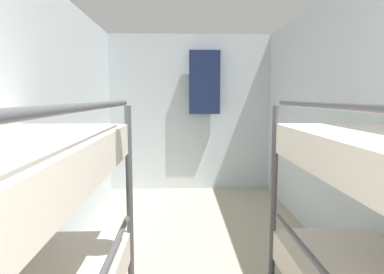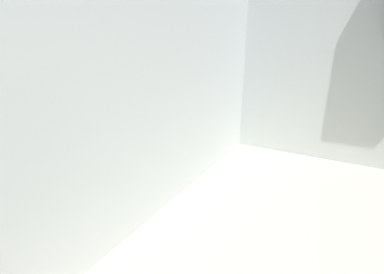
% 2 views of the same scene
% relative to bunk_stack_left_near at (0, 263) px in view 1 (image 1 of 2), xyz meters
% --- Properties ---
extents(wall_left, '(0.06, 5.39, 2.30)m').
position_rel_bunk_stack_left_near_xyz_m(wall_left, '(-0.39, 1.19, 0.38)').
color(wall_left, silver).
rests_on(wall_left, ground_plane).
extents(wall_right, '(0.06, 5.39, 2.30)m').
position_rel_bunk_stack_left_near_xyz_m(wall_right, '(2.05, 1.19, 0.38)').
color(wall_right, silver).
rests_on(wall_right, ground_plane).
extents(wall_back, '(2.49, 0.06, 2.30)m').
position_rel_bunk_stack_left_near_xyz_m(wall_back, '(0.83, 3.85, 0.38)').
color(wall_back, silver).
rests_on(wall_back, ground_plane).
extents(bunk_stack_left_near, '(0.72, 1.90, 1.37)m').
position_rel_bunk_stack_left_near_xyz_m(bunk_stack_left_near, '(0.00, 0.00, 0.00)').
color(bunk_stack_left_near, '#4C4C51').
rests_on(bunk_stack_left_near, ground_plane).
extents(hanging_coat, '(0.44, 0.12, 0.90)m').
position_rel_bunk_stack_left_near_xyz_m(hanging_coat, '(1.04, 3.70, 0.83)').
color(hanging_coat, '#192347').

